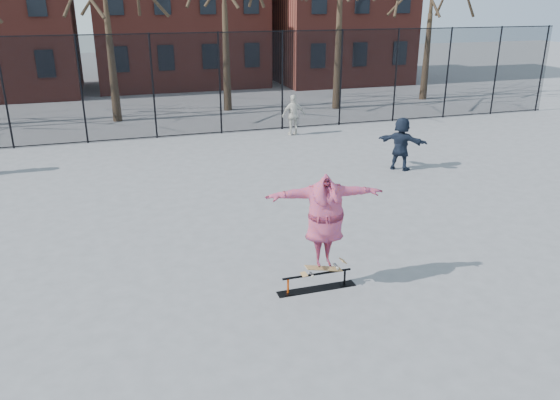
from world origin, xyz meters
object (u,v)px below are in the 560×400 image
object	(u,v)px
bystander_navy	(401,144)
skater	(325,224)
bystander_white	(294,115)
skate_rail	(317,283)
skateboard	(324,270)

from	to	relation	value
bystander_navy	skater	bearing A→B (deg)	95.82
bystander_navy	bystander_white	bearing A→B (deg)	-27.16
skate_rail	bystander_navy	bearing A→B (deg)	50.29
bystander_white	bystander_navy	xyz separation A→B (m)	(1.77, -5.45, 0.05)
skateboard	bystander_navy	xyz separation A→B (m)	(5.19, 6.41, 0.47)
skater	bystander_navy	bearing A→B (deg)	58.02
skater	bystander_white	xyz separation A→B (m)	(3.42, 11.86, -0.53)
skate_rail	skater	world-z (taller)	skater
skateboard	bystander_white	world-z (taller)	bystander_white
bystander_white	bystander_navy	size ratio (longest dim) A/B	0.94
skateboard	bystander_white	xyz separation A→B (m)	(3.42, 11.86, 0.42)
bystander_white	skater	bearing A→B (deg)	74.77
skater	bystander_navy	world-z (taller)	skater
bystander_white	bystander_navy	world-z (taller)	bystander_navy
skate_rail	bystander_navy	distance (m)	8.36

